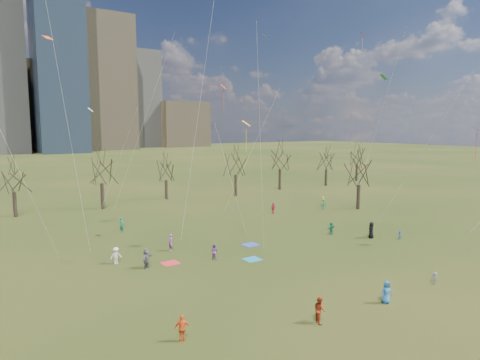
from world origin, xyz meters
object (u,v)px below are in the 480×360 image
person_0 (386,292)px  person_4 (182,328)px  blanket_navy (250,245)px  person_2 (320,310)px  blanket_teal (252,259)px  blanket_crimson (170,263)px

person_0 → person_4: size_ratio=1.00×
blanket_navy → person_2: person_2 is taller
blanket_navy → person_2: (-6.85, -17.66, 0.87)m
person_2 → person_4: bearing=92.5°
person_0 → person_4: person_0 is taller
blanket_teal → person_0: 13.97m
blanket_teal → blanket_crimson: (-7.08, 3.31, 0.00)m
blanket_navy → person_0: size_ratio=0.96×
blanket_teal → blanket_crimson: same height
person_4 → blanket_teal: bearing=-118.0°
person_4 → blanket_navy: bearing=-114.0°
blanket_navy → person_0: bearing=-92.0°
person_2 → blanket_teal: bearing=3.4°
blanket_navy → person_2: size_ratio=0.90×
person_2 → person_4: size_ratio=1.07×
blanket_teal → person_2: (-4.06, -13.37, 0.87)m
blanket_navy → blanket_crimson: same height
person_0 → person_4: (-14.79, 3.15, -0.00)m
blanket_navy → person_4: (-15.41, -14.92, 0.82)m
blanket_navy → person_4: bearing=-135.9°
blanket_crimson → blanket_navy: bearing=5.7°
blanket_navy → person_2: 18.96m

